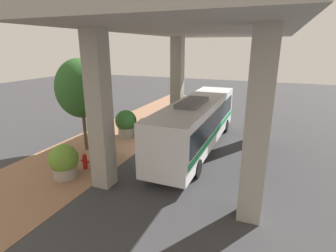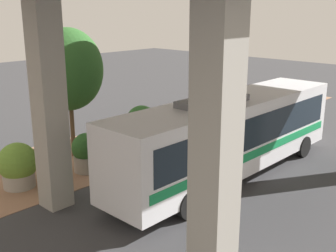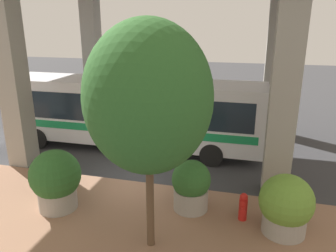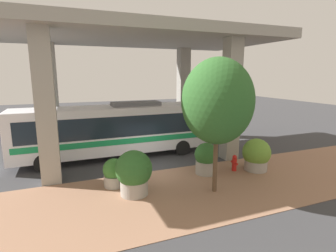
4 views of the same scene
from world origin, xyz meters
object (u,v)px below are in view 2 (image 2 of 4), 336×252
planter_front (87,152)px  planter_middle (142,125)px  fire_hydrant (50,170)px  bus (230,132)px  planter_extra (168,134)px  street_tree_near (69,70)px  planter_back (18,166)px

planter_front → planter_middle: (-1.04, 4.23, 0.19)m
fire_hydrant → planter_front: bearing=82.6°
bus → planter_extra: 4.85m
fire_hydrant → planter_middle: planter_middle is taller
fire_hydrant → street_tree_near: bearing=127.6°
fire_hydrant → street_tree_near: size_ratio=0.15×
bus → street_tree_near: bearing=-155.6°
street_tree_near → fire_hydrant: bearing=-52.4°
planter_middle → planter_extra: size_ratio=1.48×
bus → planter_extra: size_ratio=9.06×
bus → fire_hydrant: bus is taller
fire_hydrant → planter_front: size_ratio=0.54×
planter_middle → street_tree_near: 4.79m
street_tree_near → planter_extra: bearing=61.6°
bus → street_tree_near: street_tree_near is taller
bus → street_tree_near: size_ratio=2.06×
planter_extra → planter_middle: bearing=-151.5°
bus → planter_middle: bus is taller
fire_hydrant → planter_middle: size_ratio=0.45×
planter_back → fire_hydrant: bearing=73.0°
fire_hydrant → street_tree_near: (-1.85, 2.40, 3.68)m
bus → planter_middle: (-5.78, 0.42, -0.88)m
planter_front → planter_back: 2.90m
planter_middle → planter_extra: bearing=28.5°
bus → fire_hydrant: size_ratio=13.50×
planter_back → planter_extra: (0.76, 7.74, -0.22)m
planter_front → planter_middle: 4.36m
bus → planter_front: (-4.74, -3.81, -1.07)m
fire_hydrant → planter_middle: bearing=98.0°
planter_extra → street_tree_near: street_tree_near is taller
planter_back → planter_extra: bearing=84.4°
fire_hydrant → planter_back: (-0.36, -1.17, 0.43)m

